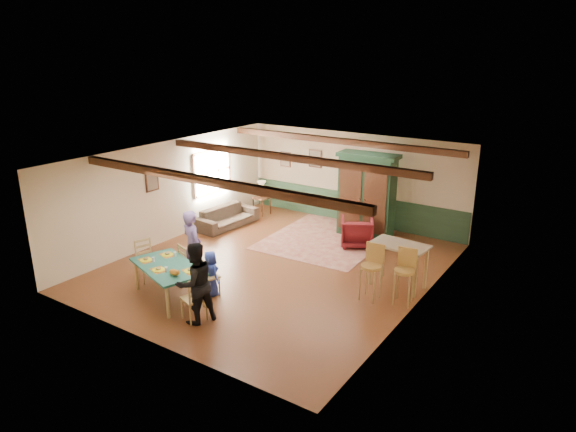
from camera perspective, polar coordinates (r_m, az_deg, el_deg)
The scene contains 35 objects.
floor at distance 12.45m, azimuth -1.29°, elevation -5.58°, with size 8.00×8.00×0.00m, color #552B18.
wall_back at distance 15.30m, azimuth 7.28°, elevation 4.16°, with size 7.00×0.02×2.70m, color beige.
wall_left at distance 14.19m, azimuth -13.03°, elevation 2.73°, with size 0.02×8.00×2.70m, color beige.
wall_right at distance 10.48m, azimuth 14.60°, elevation -2.90°, with size 0.02×8.00×2.70m, color beige.
ceiling at distance 11.63m, azimuth -1.38°, elevation 6.69°, with size 7.00×8.00×0.02m, color white.
wainscot_back at distance 15.52m, azimuth 7.11°, elevation 0.92°, with size 6.95×0.03×0.90m, color #223F2A.
ceiling_beam_front at distance 9.90m, azimuth -9.03°, elevation 3.90°, with size 6.95×0.16×0.16m, color #341B0E.
ceiling_beam_mid at distance 11.97m, azimuth -0.28°, elevation 6.59°, with size 6.95×0.16×0.16m, color #341B0E.
ceiling_beam_back at distance 14.17m, azimuth 5.65°, elevation 8.31°, with size 6.95×0.16×0.16m, color #341B0E.
window_left at distance 15.29m, azimuth -8.42°, elevation 4.88°, with size 0.06×1.60×1.30m, color white, non-canonical shape.
picture_left_wall at distance 13.68m, azimuth -14.87°, elevation 3.75°, with size 0.04×0.42×0.52m, color gray, non-canonical shape.
picture_back_a at distance 15.77m, azimuth 3.05°, elevation 6.38°, with size 0.45×0.04×0.55m, color gray, non-canonical shape.
picture_back_b at distance 16.38m, azimuth -0.29°, elevation 6.31°, with size 0.38×0.04×0.48m, color gray, non-canonical shape.
dining_table at distance 11.07m, azimuth -13.09°, elevation -7.15°, with size 1.76×0.98×0.73m, color #1E6153, non-canonical shape.
dining_chair_far_left at distance 11.63m, azimuth -10.79°, elevation -5.21°, with size 0.41×0.43×0.93m, color #A08550, non-canonical shape.
dining_chair_far_right at distance 10.99m, azimuth -8.93°, elevation -6.53°, with size 0.41×0.43×0.93m, color #A08550, non-canonical shape.
dining_chair_end_left at distance 11.99m, azimuth -15.39°, elevation -4.82°, with size 0.41×0.43×0.93m, color #A08550, non-canonical shape.
dining_chair_end_right at distance 10.11m, azimuth -10.43°, elevation -8.89°, with size 0.41×0.43×0.93m, color #A08550, non-canonical shape.
person_man at distance 11.51m, azimuth -10.56°, elevation -3.39°, with size 0.61×0.40×1.68m, color slate.
person_woman at distance 9.88m, azimuth -10.28°, elevation -7.34°, with size 0.78×0.61×1.61m, color black.
person_child at distance 11.01m, azimuth -8.58°, elevation -6.30°, with size 0.48×0.31×0.98m, color #273B9F.
cat at distance 10.40m, azimuth -12.51°, elevation -6.06°, with size 0.35×0.14×0.18m, color orange, non-canonical shape.
place_setting_near_left at distance 11.28m, azimuth -15.52°, elevation -4.53°, with size 0.39×0.29×0.11m, color yellow, non-canonical shape.
place_setting_near_center at distance 10.74m, azimuth -14.22°, elevation -5.60°, with size 0.39×0.29×0.11m, color yellow, non-canonical shape.
place_setting_far_left at distance 11.45m, azimuth -13.27°, elevation -4.00°, with size 0.39×0.29×0.11m, color yellow, non-canonical shape.
place_setting_far_right at distance 10.55m, azimuth -10.82°, elevation -5.79°, with size 0.39×0.29×0.11m, color yellow, non-canonical shape.
area_rug at distance 14.19m, azimuth 4.20°, elevation -2.55°, with size 2.93×3.47×0.01m, color #CCB194.
armoire at distance 14.25m, azimuth 8.74°, elevation 2.29°, with size 1.65×0.66×2.33m, color black.
armchair at distance 13.68m, azimuth 7.67°, elevation -1.78°, with size 0.82×0.85×0.77m, color #4B0F17.
sofa at distance 15.20m, azimuth -6.77°, elevation -0.08°, with size 1.98×0.77×0.58m, color #3C3025.
end_table at distance 16.20m, azimuth -2.92°, elevation 1.16°, with size 0.46×0.46×0.56m, color #341B0E, non-canonical shape.
table_lamp at distance 16.05m, azimuth -2.96°, elevation 2.99°, with size 0.29×0.29×0.51m, color beige, non-canonical shape.
counter_table at distance 11.49m, azimuth 12.17°, elevation -5.39°, with size 1.20×0.70×1.00m, color #C0B295, non-canonical shape.
bar_stool_left at distance 10.78m, azimuth 9.18°, elevation -6.27°, with size 0.42×0.46×1.19m, color tan, non-canonical shape.
bar_stool_right at distance 10.74m, azimuth 12.76°, elevation -6.66°, with size 0.41×0.45×1.17m, color tan, non-canonical shape.
Camera 1 is at (6.53, -9.34, 5.01)m, focal length 32.00 mm.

